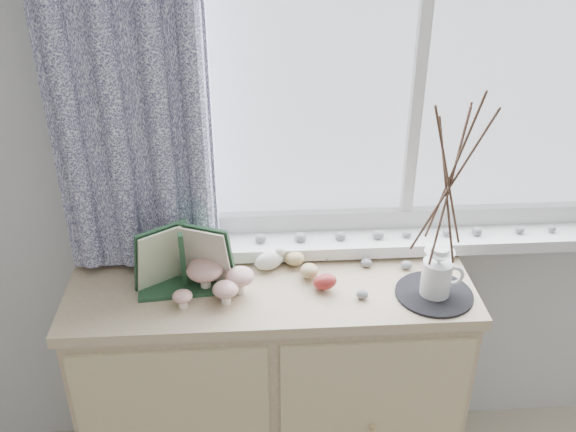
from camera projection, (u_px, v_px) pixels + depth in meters
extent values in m
cube|color=silver|center=(315.00, 108.00, 1.91)|extent=(4.00, 0.04, 2.60)
cube|color=silver|center=(407.00, 239.00, 2.07)|extent=(1.45, 0.16, 0.04)
cube|color=#BFB286|center=(272.00, 390.00, 2.13)|extent=(1.17, 0.43, 0.81)
cube|color=#BFB286|center=(270.00, 286.00, 1.92)|extent=(1.20, 0.45, 0.03)
cylinder|color=white|center=(205.00, 280.00, 1.86)|extent=(0.03, 0.03, 0.07)
ellipsoid|color=#8E1E04|center=(205.00, 269.00, 1.84)|extent=(0.11, 0.11, 0.06)
cylinder|color=white|center=(226.00, 296.00, 1.81)|extent=(0.03, 0.03, 0.05)
ellipsoid|color=#8E1E04|center=(225.00, 289.00, 1.80)|extent=(0.07, 0.07, 0.04)
cylinder|color=white|center=(183.00, 302.00, 1.80)|extent=(0.03, 0.03, 0.04)
ellipsoid|color=#8E1E04|center=(182.00, 296.00, 1.79)|extent=(0.06, 0.06, 0.03)
cylinder|color=white|center=(240.00, 285.00, 1.85)|extent=(0.03, 0.03, 0.05)
ellipsoid|color=#8E1E04|center=(240.00, 276.00, 1.84)|extent=(0.09, 0.09, 0.05)
ellipsoid|color=tan|center=(309.00, 271.00, 1.91)|extent=(0.06, 0.04, 0.07)
ellipsoid|color=tan|center=(294.00, 258.00, 1.97)|extent=(0.06, 0.04, 0.07)
ellipsoid|color=maroon|center=(325.00, 282.00, 1.86)|extent=(0.06, 0.04, 0.07)
cylinder|color=black|center=(434.00, 294.00, 1.85)|extent=(0.22, 0.22, 0.01)
cylinder|color=silver|center=(436.00, 278.00, 1.82)|extent=(0.09, 0.09, 0.11)
cone|color=silver|center=(439.00, 257.00, 1.79)|extent=(0.09, 0.09, 0.04)
cylinder|color=silver|center=(440.00, 251.00, 1.78)|extent=(0.05, 0.05, 0.02)
torus|color=silver|center=(453.00, 276.00, 1.82)|extent=(0.07, 0.01, 0.07)
ellipsoid|color=gray|center=(362.00, 294.00, 1.83)|extent=(0.04, 0.03, 0.02)
ellipsoid|color=gray|center=(367.00, 263.00, 1.98)|extent=(0.04, 0.03, 0.02)
ellipsoid|color=gray|center=(436.00, 287.00, 1.86)|extent=(0.04, 0.03, 0.02)
ellipsoid|color=gray|center=(326.00, 257.00, 2.00)|extent=(0.04, 0.03, 0.02)
ellipsoid|color=gray|center=(406.00, 265.00, 1.97)|extent=(0.04, 0.03, 0.02)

